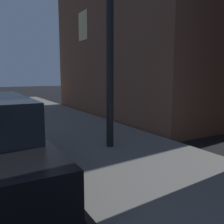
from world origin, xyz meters
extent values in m
cylinder|color=black|center=(3.80, 4.58, 0.33)|extent=(0.23, 0.66, 0.66)
cylinder|color=black|center=(3.78, 1.78, 0.33)|extent=(0.23, 0.66, 0.66)
cylinder|color=black|center=(3.74, 8.35, 0.33)|extent=(0.23, 0.66, 0.66)
cylinder|color=black|center=(5.58, 3.67, 3.01)|extent=(0.16, 0.16, 5.72)
cube|color=#F2D17F|center=(7.32, 9.08, 3.87)|extent=(0.06, 0.90, 1.20)
camera|label=1|loc=(2.91, -1.07, 1.75)|focal=39.36mm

